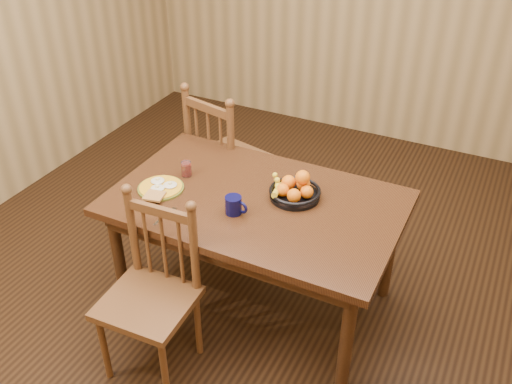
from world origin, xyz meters
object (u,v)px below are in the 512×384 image
at_px(chair_near, 152,294).
at_px(breakfast_plate, 161,188).
at_px(dining_table, 256,212).
at_px(chair_far, 226,160).
at_px(coffee_mug, 234,205).
at_px(fruit_bowl, 294,190).

xyz_separation_m(chair_near, breakfast_plate, (-0.26, 0.51, 0.28)).
relative_size(chair_near, breakfast_plate, 3.32).
distance_m(dining_table, breakfast_plate, 0.56).
distance_m(dining_table, chair_far, 0.88).
bearing_deg(chair_far, dining_table, 143.57).
height_order(chair_near, coffee_mug, chair_near).
relative_size(chair_near, coffee_mug, 7.36).
height_order(dining_table, breakfast_plate, breakfast_plate).
distance_m(chair_near, coffee_mug, 0.63).
relative_size(chair_far, chair_near, 1.08).
relative_size(breakfast_plate, coffee_mug, 2.22).
bearing_deg(coffee_mug, chair_near, -114.54).
relative_size(dining_table, fruit_bowl, 4.94).
bearing_deg(breakfast_plate, chair_near, -62.85).
distance_m(chair_far, fruit_bowl, 0.96).
relative_size(dining_table, chair_far, 1.51).
relative_size(dining_table, coffee_mug, 11.95).
height_order(dining_table, chair_near, chair_near).
relative_size(dining_table, breakfast_plate, 5.39).
bearing_deg(fruit_bowl, dining_table, -146.96).
relative_size(chair_far, fruit_bowl, 3.28).
bearing_deg(chair_far, breakfast_plate, 105.19).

